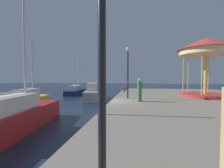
% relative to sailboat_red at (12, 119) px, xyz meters
% --- Properties ---
extents(ground_plane, '(120.00, 120.00, 0.00)m').
position_rel_sailboat_red_xyz_m(ground_plane, '(3.75, 5.89, -0.72)').
color(ground_plane, '#162338').
extents(quay_dock, '(14.52, 28.89, 0.80)m').
position_rel_sailboat_red_xyz_m(quay_dock, '(11.01, 5.89, -0.32)').
color(quay_dock, gray).
rests_on(quay_dock, ground).
extents(sailboat_red, '(2.42, 7.51, 6.93)m').
position_rel_sailboat_red_xyz_m(sailboat_red, '(0.00, 0.00, 0.00)').
color(sailboat_red, maroon).
rests_on(sailboat_red, ground).
extents(motorboat_grey, '(2.56, 5.43, 2.00)m').
position_rel_sailboat_red_xyz_m(motorboat_grey, '(0.56, 11.70, 0.04)').
color(motorboat_grey, gray).
rests_on(motorboat_grey, ground).
extents(sailboat_navy, '(1.97, 5.99, 6.82)m').
position_rel_sailboat_red_xyz_m(sailboat_navy, '(-3.67, 17.04, -0.16)').
color(sailboat_navy, '#19214C').
rests_on(sailboat_navy, ground).
extents(sailboat_yellow, '(2.73, 6.29, 6.33)m').
position_rel_sailboat_red_xyz_m(sailboat_yellow, '(-4.24, 6.71, -0.11)').
color(sailboat_yellow, gold).
rests_on(sailboat_yellow, ground).
extents(carousel, '(5.34, 5.34, 5.68)m').
position_rel_sailboat_red_xyz_m(carousel, '(12.37, 9.75, 4.37)').
color(carousel, '#B23333').
rests_on(carousel, quay_dock).
extents(lamp_post_mid_promenade, '(0.36, 0.36, 4.52)m').
position_rel_sailboat_red_xyz_m(lamp_post_mid_promenade, '(5.03, 7.34, 3.15)').
color(lamp_post_mid_promenade, black).
rests_on(lamp_post_mid_promenade, quay_dock).
extents(bollard_north, '(0.24, 0.24, 0.40)m').
position_rel_sailboat_red_xyz_m(bollard_north, '(4.31, 17.33, 0.28)').
color(bollard_north, '#2D2D33').
rests_on(bollard_north, quay_dock).
extents(bollard_center, '(0.24, 0.24, 0.40)m').
position_rel_sailboat_red_xyz_m(bollard_center, '(4.20, 14.51, 0.28)').
color(bollard_center, '#2D2D33').
rests_on(bollard_center, quay_dock).
extents(person_by_the_water, '(0.34, 0.34, 1.79)m').
position_rel_sailboat_red_xyz_m(person_by_the_water, '(6.01, 5.76, 0.92)').
color(person_by_the_water, '#387247').
rests_on(person_by_the_water, quay_dock).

